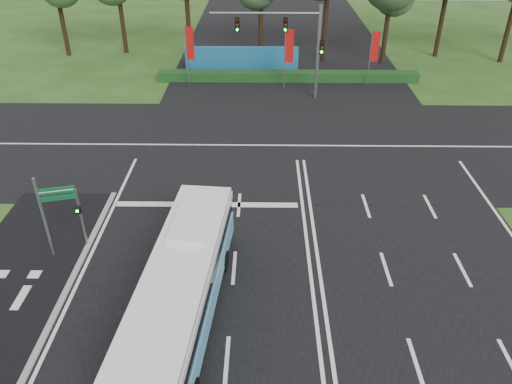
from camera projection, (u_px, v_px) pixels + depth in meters
ground at (310, 269)px, 21.68m from camera, size 120.00×120.00×0.00m
road_main at (310, 269)px, 21.67m from camera, size 20.00×120.00×0.04m
road_cross at (295, 146)px, 31.88m from camera, size 120.00×14.00×0.05m
kerb_strip at (54, 316)px, 19.21m from camera, size 0.25×18.00×0.12m
city_bus at (182, 290)px, 18.27m from camera, size 3.19×11.03×3.12m
pedestrian_signal at (81, 216)px, 22.22m from camera, size 0.25×0.40×3.02m
street_sign at (50, 208)px, 21.19m from camera, size 1.53×0.47×4.03m
banner_flag_left at (189, 47)px, 39.92m from camera, size 0.71×0.22×4.90m
banner_flag_mid at (288, 50)px, 39.27m from camera, size 0.72×0.08×4.87m
banner_flag_right at (374, 50)px, 40.06m from camera, size 0.66×0.13×4.51m
traffic_light_gantry at (295, 38)px, 36.68m from camera, size 8.41×0.28×7.00m
hedge at (288, 76)px, 42.33m from camera, size 22.00×1.20×0.80m
blue_hoarding at (242, 59)px, 44.13m from camera, size 10.00×0.30×2.20m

